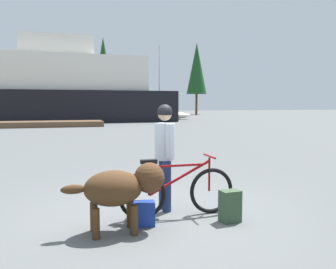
# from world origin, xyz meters

# --- Properties ---
(ground_plane) EXTENTS (160.00, 160.00, 0.00)m
(ground_plane) POSITION_xyz_m (0.00, 0.00, 0.00)
(ground_plane) COLOR #595B5B
(bicycle) EXTENTS (1.80, 0.44, 0.91)m
(bicycle) POSITION_xyz_m (0.21, -0.21, 0.38)
(bicycle) COLOR black
(bicycle) RESTS_ON ground_plane
(person_cyclist) EXTENTS (0.32, 0.53, 1.68)m
(person_cyclist) POSITION_xyz_m (0.13, 0.16, 1.01)
(person_cyclist) COLOR navy
(person_cyclist) RESTS_ON ground_plane
(dog) EXTENTS (1.35, 0.55, 0.91)m
(dog) POSITION_xyz_m (-0.68, -0.64, 0.60)
(dog) COLOR #472D19
(dog) RESTS_ON ground_plane
(backpack) EXTENTS (0.30, 0.23, 0.46)m
(backpack) POSITION_xyz_m (0.87, -0.66, 0.23)
(backpack) COLOR #334C33
(backpack) RESTS_ON ground_plane
(handbag_pannier) EXTENTS (0.34, 0.22, 0.34)m
(handbag_pannier) POSITION_xyz_m (-0.37, -0.48, 0.17)
(handbag_pannier) COLOR navy
(handbag_pannier) RESTS_ON ground_plane
(dock_pier) EXTENTS (13.60, 2.68, 0.40)m
(dock_pier) POSITION_xyz_m (-5.42, 22.45, 0.20)
(dock_pier) COLOR brown
(dock_pier) RESTS_ON ground_plane
(ferry_boat) EXTENTS (26.92, 8.00, 8.49)m
(ferry_boat) POSITION_xyz_m (-4.48, 30.34, 2.96)
(ferry_boat) COLOR black
(ferry_boat) RESTS_ON ground_plane
(sailboat_moored) EXTENTS (7.04, 1.97, 7.83)m
(sailboat_moored) POSITION_xyz_m (8.32, 31.33, 0.50)
(sailboat_moored) COLOR silver
(sailboat_moored) RESTS_ON ground_plane
(pine_tree_far_left) EXTENTS (3.48, 3.48, 11.14)m
(pine_tree_far_left) POSITION_xyz_m (-6.92, 47.85, 7.06)
(pine_tree_far_left) COLOR #4C331E
(pine_tree_far_left) RESTS_ON ground_plane
(pine_tree_center) EXTENTS (3.08, 3.08, 11.23)m
(pine_tree_center) POSITION_xyz_m (4.12, 46.78, 6.87)
(pine_tree_center) COLOR #4C331E
(pine_tree_center) RESTS_ON ground_plane
(pine_tree_far_right) EXTENTS (3.11, 3.11, 11.15)m
(pine_tree_far_right) POSITION_xyz_m (18.53, 47.01, 7.18)
(pine_tree_far_right) COLOR #4C331E
(pine_tree_far_right) RESTS_ON ground_plane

